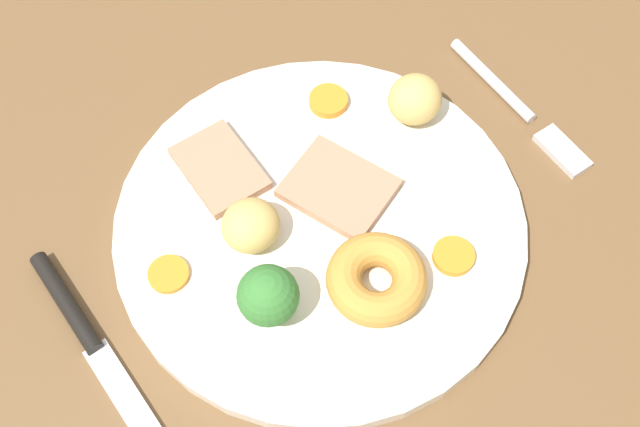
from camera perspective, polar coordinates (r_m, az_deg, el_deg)
The scene contains 13 objects.
dining_table at distance 59.34cm, azimuth 0.51°, elevation 1.13°, with size 120.00×84.00×3.60cm, color brown.
dinner_plate at distance 55.32cm, azimuth 0.00°, elevation -0.87°, with size 29.36×29.36×1.40cm, color silver.
meat_slice_main at distance 55.72cm, azimuth 1.69°, elevation 2.05°, with size 7.27×5.91×0.80cm, color tan.
meat_slice_under at distance 56.98cm, azimuth -7.43°, elevation 3.34°, with size 6.90×4.81×0.80cm, color tan.
yorkshire_pudding at distance 51.47cm, azimuth 4.20°, elevation -4.85°, with size 6.80×6.80×2.38cm, color #C68938.
roast_potato_left at distance 52.83cm, azimuth -5.13°, elevation -0.88°, with size 3.99×4.10×3.32cm, color #D8B260.
roast_potato_right at distance 58.77cm, azimuth 7.02°, elevation 8.37°, with size 3.98×4.14×3.71cm, color #D8B260.
carrot_coin_front at distance 53.57cm, azimuth -11.13°, elevation -4.42°, with size 2.82×2.82×0.41cm, color orange.
carrot_coin_back at distance 60.17cm, azimuth 0.62°, elevation 8.32°, with size 3.00×3.00×0.68cm, color orange.
carrot_coin_side at distance 53.85cm, azimuth 9.83°, elevation -3.12°, with size 2.91×2.91×0.60cm, color orange.
broccoli_floret at distance 49.33cm, azimuth -3.86°, elevation -6.10°, with size 4.06×4.06×4.77cm.
fork at distance 63.43cm, azimuth 14.58°, elevation 7.53°, with size 2.15×15.29×0.90cm.
knife at distance 54.19cm, azimuth -16.63°, elevation -8.96°, with size 2.85×18.56×1.20cm.
Camera 1 is at (16.69, 25.28, 52.83)cm, focal length 43.30 mm.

